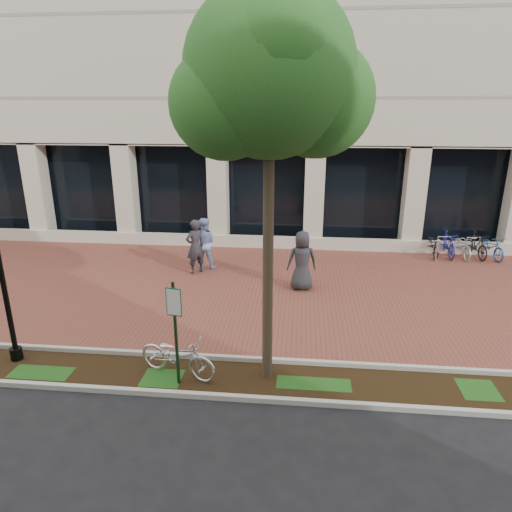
# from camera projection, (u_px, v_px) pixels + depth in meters

# --- Properties ---
(ground) EXTENTS (120.00, 120.00, 0.00)m
(ground) POSITION_uv_depth(u_px,v_px,m) (253.00, 288.00, 15.03)
(ground) COLOR black
(ground) RESTS_ON ground
(brick_plaza) EXTENTS (40.00, 9.00, 0.01)m
(brick_plaza) POSITION_uv_depth(u_px,v_px,m) (253.00, 288.00, 15.03)
(brick_plaza) COLOR brown
(brick_plaza) RESTS_ON ground
(planting_strip) EXTENTS (40.00, 1.50, 0.01)m
(planting_strip) POSITION_uv_depth(u_px,v_px,m) (228.00, 378.00, 10.07)
(planting_strip) COLOR black
(planting_strip) RESTS_ON ground
(curb_plaza_side) EXTENTS (40.00, 0.12, 0.12)m
(curb_plaza_side) POSITION_uv_depth(u_px,v_px,m) (233.00, 358.00, 10.76)
(curb_plaza_side) COLOR #AFAEA5
(curb_plaza_side) RESTS_ON ground
(curb_street_side) EXTENTS (40.00, 0.12, 0.12)m
(curb_street_side) POSITION_uv_depth(u_px,v_px,m) (222.00, 397.00, 9.35)
(curb_street_side) COLOR #AFAEA5
(curb_street_side) RESTS_ON ground
(near_office_building) EXTENTS (40.00, 12.12, 16.00)m
(near_office_building) POSITION_uv_depth(u_px,v_px,m) (276.00, 9.00, 21.73)
(near_office_building) COLOR beige
(near_office_building) RESTS_ON ground
(parking_sign) EXTENTS (0.34, 0.07, 2.37)m
(parking_sign) POSITION_uv_depth(u_px,v_px,m) (175.00, 321.00, 9.40)
(parking_sign) COLOR #123219
(parking_sign) RESTS_ON ground
(street_tree) EXTENTS (3.75, 3.13, 7.88)m
(street_tree) POSITION_uv_depth(u_px,v_px,m) (272.00, 84.00, 8.26)
(street_tree) COLOR #4D3F2C
(street_tree) RESTS_ON ground
(locked_bicycle) EXTENTS (2.02, 1.23, 1.00)m
(locked_bicycle) POSITION_uv_depth(u_px,v_px,m) (178.00, 355.00, 10.05)
(locked_bicycle) COLOR silver
(locked_bicycle) RESTS_ON ground
(pedestrian_left) EXTENTS (0.85, 0.83, 1.97)m
(pedestrian_left) POSITION_uv_depth(u_px,v_px,m) (195.00, 247.00, 16.08)
(pedestrian_left) COLOR #2B2A30
(pedestrian_left) RESTS_ON ground
(pedestrian_mid) EXTENTS (0.94, 0.74, 1.89)m
(pedestrian_mid) POSITION_uv_depth(u_px,v_px,m) (204.00, 243.00, 16.62)
(pedestrian_mid) COLOR #8DA1D2
(pedestrian_mid) RESTS_ON ground
(pedestrian_right) EXTENTS (1.04, 0.76, 1.96)m
(pedestrian_right) POSITION_uv_depth(u_px,v_px,m) (302.00, 261.00, 14.65)
(pedestrian_right) COLOR #28292E
(pedestrian_right) RESTS_ON ground
(bollard) EXTENTS (0.12, 0.12, 0.91)m
(bollard) POSITION_uv_depth(u_px,v_px,m) (437.00, 250.00, 17.36)
(bollard) COLOR silver
(bollard) RESTS_ON ground
(bike_rack_cluster) EXTENTS (2.99, 1.83, 1.02)m
(bike_rack_cluster) POSITION_uv_depth(u_px,v_px,m) (462.00, 245.00, 17.98)
(bike_rack_cluster) COLOR black
(bike_rack_cluster) RESTS_ON ground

